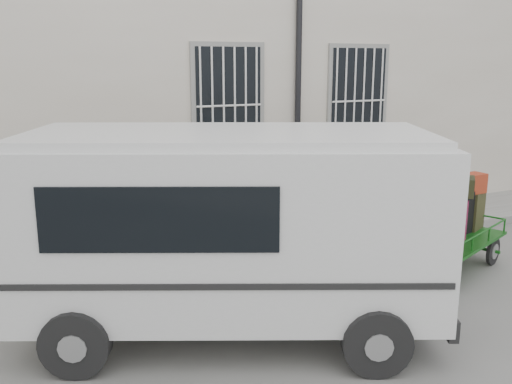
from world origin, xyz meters
name	(u,v)px	position (x,y,z in m)	size (l,w,h in m)	color
ground	(338,289)	(0.00, 0.00, 0.00)	(80.00, 80.00, 0.00)	slate
building	(200,66)	(0.00, 5.50, 3.00)	(24.00, 5.15, 6.00)	beige
sidewalk	(268,240)	(0.00, 2.20, 0.07)	(24.00, 1.70, 0.15)	gray
luggage_cart	(453,218)	(1.89, -0.15, 0.85)	(2.32, 1.58, 1.71)	black
van	(229,221)	(-1.86, -0.51, 1.36)	(5.05, 3.73, 2.37)	silver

